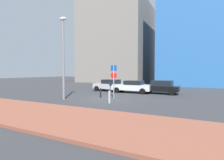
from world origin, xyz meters
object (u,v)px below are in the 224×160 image
Objects in this scene: parked_car_white at (132,86)px; street_lamp at (63,51)px; parking_sign_post at (114,77)px; parked_car_black at (161,87)px; traffic_bollard_near at (109,97)px; parked_car_silver at (110,85)px; parking_meter at (110,89)px; traffic_bollard_mid at (101,93)px.

street_lamp reaches higher than parked_car_white.
parked_car_white is at bearing 89.89° from parking_sign_post.
parked_car_black is at bearing 8.22° from parked_car_white.
parked_car_white is 1.12× the size of parked_car_black.
traffic_bollard_near is at bearing -84.04° from parked_car_white.
parked_car_silver is at bearing 116.93° from traffic_bollard_near.
parking_meter reaches higher than parked_car_black.
parking_meter is (3.18, -6.08, 0.21)m from parked_car_silver.
parking_meter reaches higher than traffic_bollard_near.
parked_car_white is 1.48× the size of parking_sign_post.
traffic_bollard_mid is (-1.34, -0.03, -1.46)m from parking_sign_post.
traffic_bollard_near is at bearing -47.46° from traffic_bollard_mid.
parked_car_black is 6.85m from parking_meter.
traffic_bollard_mid is at bearing 150.78° from parking_meter.
parked_car_black is at bearing 49.98° from traffic_bollard_mid.
parking_sign_post reaches higher than traffic_bollard_near.
parking_meter is 1.69m from traffic_bollard_near.
parking_sign_post is at bearing -120.56° from parked_car_black.
parked_car_black is 7.98m from traffic_bollard_near.
parked_car_white is at bearing 63.29° from street_lamp.
parked_car_silver is at bearing -179.43° from parked_car_black.
parked_car_white is 8.83m from street_lamp.
traffic_bollard_near is (-2.37, -7.62, -0.29)m from parked_car_black.
parked_car_silver is 6.86m from parking_meter.
parked_car_black is at bearing 0.57° from parked_car_silver.
parked_car_black is (3.12, 0.45, 0.03)m from parked_car_white.
street_lamp reaches higher than parking_sign_post.
parking_sign_post is at bearing -59.55° from parked_car_silver.
parked_car_white is 4.99m from parking_sign_post.
parking_meter is at bearing -62.34° from parked_car_silver.
traffic_bollard_mid is (2.31, 2.39, -3.71)m from street_lamp.
parked_car_white is at bearing 95.96° from traffic_bollard_near.
traffic_bollard_mid is (-4.47, -5.33, -0.32)m from parked_car_black.
parked_car_black is at bearing 72.71° from traffic_bollard_near.
traffic_bollard_mid is (-1.35, -4.88, -0.29)m from parked_car_white.
parked_car_black is 0.57× the size of street_lamp.
parking_meter is 1.70× the size of traffic_bollard_mid.
traffic_bollard_near is 3.11m from traffic_bollard_mid.
traffic_bollard_mid is at bearing -178.87° from parking_sign_post.
parking_meter is at bearing 113.83° from traffic_bollard_near.
parked_car_silver is 4.57× the size of traffic_bollard_mid.
parked_car_black reaches higher than traffic_bollard_near.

